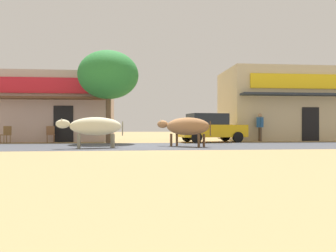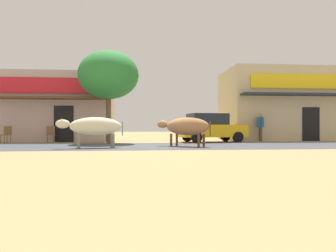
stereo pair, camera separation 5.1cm
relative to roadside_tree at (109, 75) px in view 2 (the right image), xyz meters
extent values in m
plane|color=#A28656|center=(2.13, -2.78, -3.67)|extent=(80.00, 80.00, 0.00)
cube|color=#40434A|center=(2.13, -2.78, -3.66)|extent=(72.00, 5.45, 0.00)
cube|color=#BBA199|center=(-3.68, 3.89, -1.57)|extent=(7.11, 4.75, 4.18)
cube|color=red|center=(-3.68, 1.45, -0.40)|extent=(5.69, 0.10, 0.90)
cube|color=brown|center=(-3.68, 1.06, -1.16)|extent=(6.82, 0.90, 0.12)
cube|color=black|center=(-2.68, 1.48, -2.62)|extent=(1.10, 0.06, 2.10)
cube|color=#C9B791|center=(11.69, 3.89, -1.29)|extent=(8.15, 4.75, 4.75)
cube|color=yellow|center=(11.69, 1.45, 0.04)|extent=(6.52, 0.10, 0.90)
cube|color=#262D38|center=(11.69, 1.06, -0.81)|extent=(7.82, 0.90, 0.12)
cube|color=black|center=(12.31, 1.48, -2.62)|extent=(1.10, 0.06, 2.10)
cylinder|color=brown|center=(0.00, 0.00, -2.35)|extent=(0.27, 0.27, 2.63)
ellipsoid|color=#2A7B35|center=(0.00, 0.00, 0.02)|extent=(3.24, 3.24, 2.60)
cube|color=gold|center=(5.84, 0.68, -3.02)|extent=(4.00, 2.25, 0.70)
cube|color=#1E2328|center=(5.56, 0.64, -2.35)|extent=(2.30, 1.86, 0.64)
cylinder|color=black|center=(6.93, 1.70, -3.37)|extent=(0.62, 0.27, 0.60)
cylinder|color=black|center=(7.19, 0.04, -3.37)|extent=(0.62, 0.27, 0.60)
cylinder|color=black|center=(4.50, 1.33, -3.37)|extent=(0.62, 0.27, 0.60)
cylinder|color=black|center=(4.76, -0.34, -3.37)|extent=(0.62, 0.27, 0.60)
ellipsoid|color=beige|center=(-0.18, -3.91, -2.75)|extent=(2.22, 1.11, 0.76)
ellipsoid|color=beige|center=(-1.46, -4.21, -2.66)|extent=(0.61, 0.40, 0.36)
cone|color=beige|center=(-1.49, -4.32, -2.48)|extent=(0.06, 0.06, 0.12)
cone|color=beige|center=(-1.53, -4.12, -2.48)|extent=(0.06, 0.06, 0.12)
cylinder|color=gray|center=(-0.80, -4.28, -3.37)|extent=(0.11, 0.11, 0.59)
cylinder|color=gray|center=(-0.91, -3.85, -3.37)|extent=(0.11, 0.11, 0.59)
cylinder|color=gray|center=(0.55, -3.96, -3.37)|extent=(0.11, 0.11, 0.59)
cylinder|color=gray|center=(0.45, -3.53, -3.37)|extent=(0.11, 0.11, 0.59)
cylinder|color=gray|center=(0.91, -3.65, -2.85)|extent=(0.05, 0.05, 0.60)
ellipsoid|color=#996941|center=(3.77, -3.36, -2.76)|extent=(2.14, 1.86, 0.79)
ellipsoid|color=#996941|center=(2.72, -2.58, -2.66)|extent=(0.62, 0.56, 0.36)
cone|color=beige|center=(2.62, -2.63, -2.48)|extent=(0.06, 0.06, 0.12)
cone|color=beige|center=(2.74, -2.47, -2.48)|extent=(0.06, 0.06, 0.12)
cylinder|color=brown|center=(3.06, -3.16, -3.38)|extent=(0.11, 0.11, 0.57)
cylinder|color=brown|center=(3.37, -2.74, -3.38)|extent=(0.11, 0.11, 0.57)
cylinder|color=brown|center=(4.17, -3.98, -3.38)|extent=(0.11, 0.11, 0.57)
cylinder|color=brown|center=(4.48, -3.56, -3.38)|extent=(0.11, 0.11, 0.57)
cylinder|color=brown|center=(4.66, -4.02, -2.86)|extent=(0.05, 0.05, 0.63)
cylinder|color=brown|center=(8.93, 1.25, -3.24)|extent=(0.14, 0.14, 0.85)
cylinder|color=brown|center=(8.93, 1.07, -3.24)|extent=(0.14, 0.14, 0.85)
cube|color=#265999|center=(8.93, 1.16, -2.51)|extent=(0.47, 0.46, 0.60)
sphere|color=tan|center=(8.93, 1.16, -2.10)|extent=(0.23, 0.23, 0.23)
cylinder|color=#265999|center=(8.93, 1.42, -2.48)|extent=(0.09, 0.09, 0.54)
cylinder|color=#265999|center=(8.93, 0.90, -2.48)|extent=(0.09, 0.09, 0.54)
cube|color=brown|center=(-3.23, 0.82, -3.22)|extent=(0.55, 0.55, 0.05)
cube|color=brown|center=(-3.29, 1.01, -2.97)|extent=(0.43, 0.17, 0.44)
cylinder|color=brown|center=(-3.01, 0.70, -3.45)|extent=(0.04, 0.04, 0.43)
cylinder|color=brown|center=(-3.35, 0.60, -3.45)|extent=(0.04, 0.04, 0.43)
cylinder|color=brown|center=(-3.12, 1.04, -3.45)|extent=(0.04, 0.04, 0.43)
cylinder|color=brown|center=(-3.45, 0.94, -3.45)|extent=(0.04, 0.04, 0.43)
cube|color=brown|center=(-5.50, 0.47, -3.22)|extent=(0.62, 0.62, 0.05)
cube|color=brown|center=(-5.34, 0.34, -2.97)|extent=(0.30, 0.37, 0.44)
cylinder|color=brown|center=(-5.75, 0.44, -3.45)|extent=(0.04, 0.04, 0.43)
cylinder|color=brown|center=(-5.53, 0.71, -3.45)|extent=(0.04, 0.04, 0.43)
cylinder|color=brown|center=(-5.47, 0.22, -3.45)|extent=(0.04, 0.04, 0.43)
cylinder|color=brown|center=(-5.25, 0.50, -3.45)|extent=(0.04, 0.04, 0.43)
camera|label=1|loc=(1.48, -17.57, -2.77)|focal=34.43mm
camera|label=2|loc=(1.53, -17.58, -2.77)|focal=34.43mm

